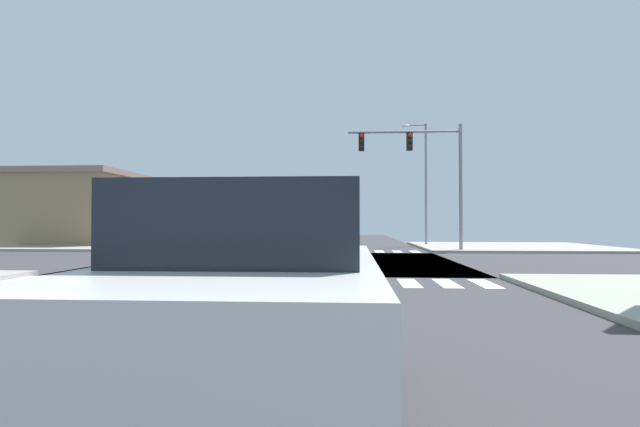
% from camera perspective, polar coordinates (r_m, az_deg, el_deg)
% --- Properties ---
extents(ground, '(90.00, 90.00, 0.05)m').
position_cam_1_polar(ground, '(20.87, -3.77, -5.61)').
color(ground, '#3A383C').
extents(sidewalk_corner_ne, '(12.00, 12.00, 0.14)m').
position_cam_1_polar(sidewalk_corner_ne, '(34.23, 21.28, -3.62)').
color(sidewalk_corner_ne, '#A09B91').
rests_on(sidewalk_corner_ne, ground).
extents(sidewalk_corner_nw, '(12.00, 12.00, 0.14)m').
position_cam_1_polar(sidewalk_corner_nw, '(36.25, -21.98, -3.47)').
color(sidewalk_corner_nw, '#9C968C').
rests_on(sidewalk_corner_nw, ground).
extents(crosswalk_near, '(13.50, 2.00, 0.01)m').
position_cam_1_polar(crosswalk_near, '(13.75, -8.85, -7.83)').
color(crosswalk_near, white).
rests_on(crosswalk_near, ground).
extents(crosswalk_far, '(13.50, 2.00, 0.01)m').
position_cam_1_polar(crosswalk_far, '(28.13, -2.31, -4.39)').
color(crosswalk_far, white).
rests_on(crosswalk_far, ground).
extents(traffic_signal_mast, '(6.38, 0.55, 7.16)m').
position_cam_1_polar(traffic_signal_mast, '(28.29, 11.30, 6.34)').
color(traffic_signal_mast, gray).
rests_on(traffic_signal_mast, ground).
extents(street_lamp, '(1.78, 0.32, 8.65)m').
position_cam_1_polar(street_lamp, '(35.50, 11.83, 4.59)').
color(street_lamp, gray).
rests_on(street_lamp, ground).
extents(bank_building, '(13.34, 11.11, 5.35)m').
position_cam_1_polar(bank_building, '(42.23, -27.54, 0.47)').
color(bank_building, '#887453').
rests_on(bank_building, ground).
extents(box_truck_nearside_1, '(2.40, 7.20, 4.85)m').
position_cam_1_polar(box_truck_nearside_1, '(53.54, -1.28, -0.09)').
color(box_truck_nearside_1, black).
rests_on(box_truck_nearside_1, ground).
extents(pickup_farside_1, '(2.00, 5.10, 2.35)m').
position_cam_1_polar(pickup_farside_1, '(43.45, -2.46, -1.53)').
color(pickup_farside_1, black).
rests_on(pickup_farside_1, ground).
extents(sedan_crossing_1, '(1.80, 4.30, 1.88)m').
position_cam_1_polar(sedan_crossing_1, '(38.21, -7.89, -1.84)').
color(sedan_crossing_1, black).
rests_on(sedan_crossing_1, ground).
extents(sedan_queued_2, '(1.80, 4.30, 1.88)m').
position_cam_1_polar(sedan_queued_2, '(3.96, -6.99, -8.35)').
color(sedan_queued_2, black).
rests_on(sedan_queued_2, ground).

